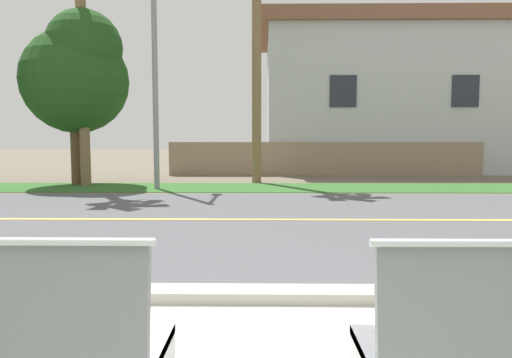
% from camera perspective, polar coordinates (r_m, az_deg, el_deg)
% --- Properties ---
extents(ground_plane, '(140.00, 140.00, 0.00)m').
position_cam_1_polar(ground_plane, '(9.70, 0.82, -3.69)').
color(ground_plane, '#665B4C').
extents(curb_edge, '(44.00, 0.30, 0.11)m').
position_cam_1_polar(curb_edge, '(4.17, 0.81, -14.48)').
color(curb_edge, '#ADA89E').
rests_on(curb_edge, ground_plane).
extents(street_asphalt, '(52.00, 8.00, 0.01)m').
position_cam_1_polar(street_asphalt, '(8.22, 0.82, -5.21)').
color(street_asphalt, '#515156').
rests_on(street_asphalt, ground_plane).
extents(road_centre_line, '(48.00, 0.14, 0.01)m').
position_cam_1_polar(road_centre_line, '(8.21, 0.82, -5.17)').
color(road_centre_line, '#E0CC4C').
rests_on(road_centre_line, ground_plane).
extents(far_verge_grass, '(48.00, 2.80, 0.02)m').
position_cam_1_polar(far_verge_grass, '(13.84, 0.82, -1.09)').
color(far_verge_grass, '#2D6026').
rests_on(far_verge_grass, ground_plane).
extents(streetlamp, '(0.24, 2.10, 7.42)m').
position_cam_1_polar(streetlamp, '(14.20, -12.57, 16.01)').
color(streetlamp, gray).
rests_on(streetlamp, ground_plane).
extents(shade_tree_left, '(3.40, 3.40, 5.60)m').
position_cam_1_polar(shade_tree_left, '(16.01, -21.71, 12.39)').
color(shade_tree_left, brown).
rests_on(shade_tree_left, ground_plane).
extents(garden_wall, '(13.00, 0.36, 1.40)m').
position_cam_1_polar(garden_wall, '(18.99, 8.70, 2.55)').
color(garden_wall, gray).
rests_on(garden_wall, ground_plane).
extents(house_across_street, '(12.03, 6.91, 6.94)m').
position_cam_1_polar(house_across_street, '(22.85, 15.85, 9.87)').
color(house_across_street, '#B7BCC1').
rests_on(house_across_street, ground_plane).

